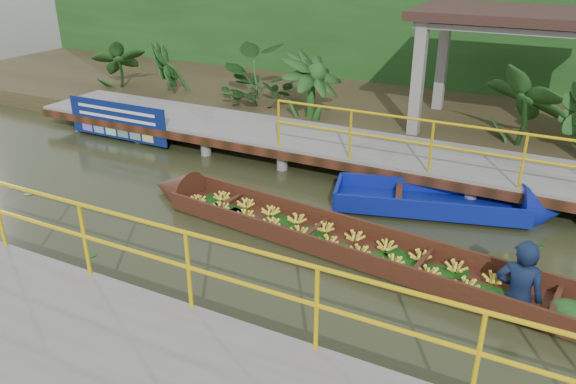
% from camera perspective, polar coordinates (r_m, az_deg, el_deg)
% --- Properties ---
extents(ground, '(80.00, 80.00, 0.00)m').
position_cam_1_polar(ground, '(9.70, -2.74, -4.02)').
color(ground, '#2C3319').
rests_on(ground, ground).
extents(land_strip, '(30.00, 8.00, 0.45)m').
position_cam_1_polar(land_strip, '(16.10, 10.63, 8.13)').
color(land_strip, '#332A19').
rests_on(land_strip, ground).
extents(far_dock, '(16.00, 2.06, 1.66)m').
position_cam_1_polar(far_dock, '(12.34, 5.18, 4.69)').
color(far_dock, slate).
rests_on(far_dock, ground).
extents(pavilion, '(4.40, 3.00, 3.00)m').
position_cam_1_polar(pavilion, '(13.87, 22.26, 15.20)').
color(pavilion, slate).
rests_on(pavilion, ground).
extents(foliage_backdrop, '(30.00, 0.80, 4.00)m').
position_cam_1_polar(foliage_backdrop, '(18.10, 13.51, 15.42)').
color(foliage_backdrop, '#194516').
rests_on(foliage_backdrop, ground).
extents(vendor_boat, '(9.29, 1.96, 2.21)m').
position_cam_1_polar(vendor_boat, '(8.80, 10.19, -5.56)').
color(vendor_boat, '#35180E').
rests_on(vendor_boat, ground).
extents(moored_blue_boat, '(4.12, 2.03, 0.95)m').
position_cam_1_polar(moored_blue_boat, '(10.76, 19.27, -1.47)').
color(moored_blue_boat, navy).
rests_on(moored_blue_boat, ground).
extents(blue_banner, '(2.97, 0.04, 0.93)m').
position_cam_1_polar(blue_banner, '(14.43, -16.98, 6.97)').
color(blue_banner, navy).
rests_on(blue_banner, ground).
extents(tropical_plants, '(14.50, 1.50, 1.87)m').
position_cam_1_polar(tropical_plants, '(14.42, 1.55, 11.41)').
color(tropical_plants, '#194516').
rests_on(tropical_plants, ground).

